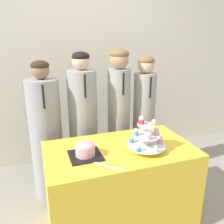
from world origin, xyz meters
name	(u,v)px	position (x,y,z in m)	size (l,w,h in m)	color
wall_back	(82,58)	(0.00, 1.73, 1.35)	(9.00, 0.06, 2.70)	beige
table	(120,186)	(0.00, 0.35, 0.37)	(1.22, 0.69, 0.74)	yellow
round_cake	(85,150)	(-0.30, 0.31, 0.79)	(0.25, 0.25, 0.12)	black
cake_knife	(101,164)	(-0.22, 0.15, 0.74)	(0.22, 0.22, 0.01)	silver
cupcake_stand	(147,136)	(0.19, 0.25, 0.85)	(0.31, 0.31, 0.29)	silver
student_0	(46,137)	(-0.55, 0.97, 0.66)	(0.31, 0.32, 1.41)	#939399
student_1	(84,128)	(-0.17, 0.97, 0.70)	(0.29, 0.30, 1.48)	#939399
student_2	(119,120)	(0.22, 0.97, 0.75)	(0.24, 0.25, 1.50)	#939399
student_3	(144,121)	(0.52, 0.97, 0.69)	(0.24, 0.25, 1.42)	#939399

